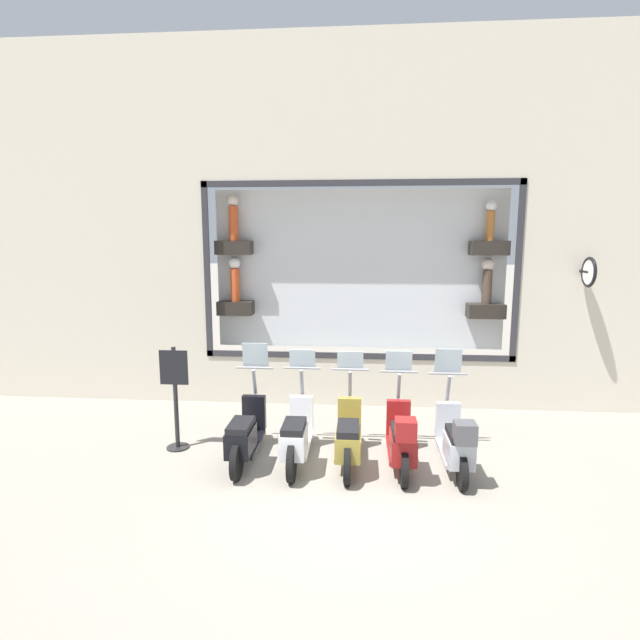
% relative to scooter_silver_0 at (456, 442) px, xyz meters
% --- Properties ---
extents(ground_plane, '(120.00, 120.00, 0.00)m').
position_rel_scooter_silver_0_xyz_m(ground_plane, '(-0.60, 1.44, -0.46)').
color(ground_plane, gray).
extents(building_facade, '(1.20, 36.00, 7.14)m').
position_rel_scooter_silver_0_xyz_m(building_facade, '(3.00, 1.44, 3.17)').
color(building_facade, beige).
rests_on(building_facade, ground_plane).
extents(scooter_silver_0, '(1.79, 0.60, 1.64)m').
position_rel_scooter_silver_0_xyz_m(scooter_silver_0, '(0.00, 0.00, 0.00)').
color(scooter_silver_0, black).
rests_on(scooter_silver_0, ground_plane).
extents(scooter_red_1, '(1.80, 0.61, 1.59)m').
position_rel_scooter_silver_0_xyz_m(scooter_red_1, '(0.00, 0.77, 0.01)').
color(scooter_red_1, black).
rests_on(scooter_red_1, ground_plane).
extents(scooter_olive_2, '(1.81, 0.61, 1.57)m').
position_rel_scooter_silver_0_xyz_m(scooter_olive_2, '(0.07, 1.55, -0.02)').
color(scooter_olive_2, black).
rests_on(scooter_olive_2, ground_plane).
extents(scooter_white_3, '(1.81, 0.60, 1.59)m').
position_rel_scooter_silver_0_xyz_m(scooter_white_3, '(0.07, 2.32, -0.02)').
color(scooter_white_3, black).
rests_on(scooter_white_3, ground_plane).
extents(scooter_black_4, '(1.81, 0.60, 1.68)m').
position_rel_scooter_silver_0_xyz_m(scooter_black_4, '(0.07, 3.10, -0.02)').
color(scooter_black_4, black).
rests_on(scooter_black_4, ground_plane).
extents(shop_sign_post, '(0.36, 0.45, 1.67)m').
position_rel_scooter_silver_0_xyz_m(shop_sign_post, '(0.49, 4.31, 0.44)').
color(shop_sign_post, '#232326').
rests_on(shop_sign_post, ground_plane).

